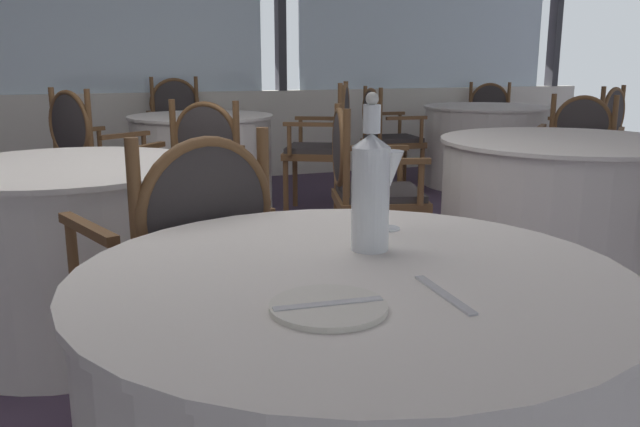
{
  "coord_description": "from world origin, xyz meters",
  "views": [
    {
      "loc": [
        -0.32,
        -2.77,
        1.14
      ],
      "look_at": [
        0.16,
        -1.48,
        0.82
      ],
      "focal_mm": 36.72,
      "sensor_mm": 36.0,
      "label": 1
    }
  ],
  "objects_px": {
    "side_plate": "(328,307)",
    "dining_chair_1_0": "(579,150)",
    "dining_chair_2_0": "(384,131)",
    "dining_chair_3_1": "(328,137)",
    "dining_chair_3_0": "(89,151)",
    "water_bottle": "(371,188)",
    "dining_chair_3_2": "(178,124)",
    "dining_chair_2_1": "(595,134)",
    "dining_chair_2_2": "(488,119)",
    "dining_chair_0_1": "(188,262)",
    "dining_chair_0_2": "(195,172)",
    "wine_glass": "(388,174)",
    "dining_chair_1_1": "(364,180)"
  },
  "relations": [
    {
      "from": "side_plate",
      "to": "dining_chair_1_0",
      "type": "bearing_deg",
      "value": 42.18
    },
    {
      "from": "dining_chair_2_0",
      "to": "dining_chair_3_1",
      "type": "relative_size",
      "value": 0.93
    },
    {
      "from": "dining_chair_3_0",
      "to": "dining_chair_1_0",
      "type": "bearing_deg",
      "value": -49.09
    },
    {
      "from": "water_bottle",
      "to": "dining_chair_3_2",
      "type": "bearing_deg",
      "value": 86.43
    },
    {
      "from": "dining_chair_2_1",
      "to": "dining_chair_3_2",
      "type": "relative_size",
      "value": 0.95
    },
    {
      "from": "dining_chair_2_2",
      "to": "dining_chair_3_2",
      "type": "xyz_separation_m",
      "value": [
        -3.28,
        0.05,
        0.05
      ]
    },
    {
      "from": "water_bottle",
      "to": "dining_chair_0_1",
      "type": "height_order",
      "value": "water_bottle"
    },
    {
      "from": "dining_chair_1_0",
      "to": "dining_chair_3_2",
      "type": "relative_size",
      "value": 0.92
    },
    {
      "from": "water_bottle",
      "to": "dining_chair_0_2",
      "type": "height_order",
      "value": "water_bottle"
    },
    {
      "from": "dining_chair_0_1",
      "to": "dining_chair_3_2",
      "type": "height_order",
      "value": "dining_chair_3_2"
    },
    {
      "from": "dining_chair_0_2",
      "to": "dining_chair_3_1",
      "type": "height_order",
      "value": "dining_chair_3_1"
    },
    {
      "from": "dining_chair_3_0",
      "to": "wine_glass",
      "type": "bearing_deg",
      "value": -110.28
    },
    {
      "from": "side_plate",
      "to": "dining_chair_2_2",
      "type": "relative_size",
      "value": 0.22
    },
    {
      "from": "dining_chair_0_2",
      "to": "dining_chair_1_1",
      "type": "height_order",
      "value": "dining_chair_0_2"
    },
    {
      "from": "side_plate",
      "to": "dining_chair_0_2",
      "type": "bearing_deg",
      "value": 85.01
    },
    {
      "from": "dining_chair_3_1",
      "to": "wine_glass",
      "type": "bearing_deg",
      "value": 99.52
    },
    {
      "from": "dining_chair_1_1",
      "to": "dining_chair_3_1",
      "type": "bearing_deg",
      "value": 91.4
    },
    {
      "from": "dining_chair_2_0",
      "to": "dining_chair_3_0",
      "type": "xyz_separation_m",
      "value": [
        -2.5,
        -0.73,
        0.03
      ]
    },
    {
      "from": "dining_chair_0_1",
      "to": "dining_chair_3_2",
      "type": "distance_m",
      "value": 4.19
    },
    {
      "from": "wine_glass",
      "to": "dining_chair_0_1",
      "type": "relative_size",
      "value": 0.2
    },
    {
      "from": "dining_chair_2_0",
      "to": "dining_chair_3_1",
      "type": "xyz_separation_m",
      "value": [
        -0.8,
        -0.68,
        0.05
      ]
    },
    {
      "from": "side_plate",
      "to": "dining_chair_2_1",
      "type": "relative_size",
      "value": 0.21
    },
    {
      "from": "wine_glass",
      "to": "dining_chair_1_0",
      "type": "height_order",
      "value": "wine_glass"
    },
    {
      "from": "dining_chair_2_1",
      "to": "dining_chair_2_2",
      "type": "bearing_deg",
      "value": -29.97
    },
    {
      "from": "side_plate",
      "to": "dining_chair_1_1",
      "type": "relative_size",
      "value": 0.22
    },
    {
      "from": "dining_chair_0_2",
      "to": "dining_chair_2_0",
      "type": "height_order",
      "value": "dining_chair_0_2"
    },
    {
      "from": "dining_chair_2_0",
      "to": "dining_chair_3_0",
      "type": "height_order",
      "value": "dining_chair_3_0"
    },
    {
      "from": "side_plate",
      "to": "dining_chair_1_1",
      "type": "distance_m",
      "value": 2.36
    },
    {
      "from": "wine_glass",
      "to": "dining_chair_3_1",
      "type": "xyz_separation_m",
      "value": [
        1.07,
        3.16,
        -0.29
      ]
    },
    {
      "from": "dining_chair_0_1",
      "to": "dining_chair_1_0",
      "type": "distance_m",
      "value": 3.37
    },
    {
      "from": "water_bottle",
      "to": "dining_chair_3_0",
      "type": "distance_m",
      "value": 3.31
    },
    {
      "from": "dining_chair_1_1",
      "to": "dining_chair_1_0",
      "type": "bearing_deg",
      "value": 29.93
    },
    {
      "from": "side_plate",
      "to": "dining_chair_3_0",
      "type": "bearing_deg",
      "value": 94.76
    },
    {
      "from": "dining_chair_0_1",
      "to": "dining_chair_0_2",
      "type": "distance_m",
      "value": 1.7
    },
    {
      "from": "side_plate",
      "to": "dining_chair_3_2",
      "type": "height_order",
      "value": "dining_chair_3_2"
    },
    {
      "from": "dining_chair_2_0",
      "to": "dining_chair_3_2",
      "type": "height_order",
      "value": "dining_chair_3_2"
    },
    {
      "from": "water_bottle",
      "to": "dining_chair_1_0",
      "type": "relative_size",
      "value": 0.37
    },
    {
      "from": "dining_chair_2_0",
      "to": "dining_chair_2_2",
      "type": "distance_m",
      "value": 1.74
    },
    {
      "from": "dining_chair_0_1",
      "to": "dining_chair_3_2",
      "type": "xyz_separation_m",
      "value": [
        0.6,
        4.14,
        0.02
      ]
    },
    {
      "from": "dining_chair_2_2",
      "to": "dining_chair_3_2",
      "type": "height_order",
      "value": "dining_chair_3_2"
    },
    {
      "from": "wine_glass",
      "to": "dining_chair_0_2",
      "type": "distance_m",
      "value": 2.16
    },
    {
      "from": "dining_chair_2_2",
      "to": "dining_chair_3_2",
      "type": "distance_m",
      "value": 3.28
    },
    {
      "from": "dining_chair_3_2",
      "to": "water_bottle",
      "type": "bearing_deg",
      "value": -5.25
    },
    {
      "from": "water_bottle",
      "to": "dining_chair_3_1",
      "type": "height_order",
      "value": "water_bottle"
    },
    {
      "from": "water_bottle",
      "to": "dining_chair_3_2",
      "type": "height_order",
      "value": "water_bottle"
    },
    {
      "from": "dining_chair_2_0",
      "to": "dining_chair_3_1",
      "type": "distance_m",
      "value": 1.05
    },
    {
      "from": "wine_glass",
      "to": "dining_chair_0_1",
      "type": "bearing_deg",
      "value": 132.18
    },
    {
      "from": "wine_glass",
      "to": "dining_chair_2_2",
      "type": "xyz_separation_m",
      "value": [
        3.46,
        4.56,
        -0.34
      ]
    },
    {
      "from": "dining_chair_1_1",
      "to": "dining_chair_3_0",
      "type": "xyz_separation_m",
      "value": [
        -1.32,
        1.44,
        0.03
      ]
    },
    {
      "from": "dining_chair_0_1",
      "to": "dining_chair_2_2",
      "type": "xyz_separation_m",
      "value": [
        3.88,
        4.09,
        -0.03
      ]
    }
  ]
}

